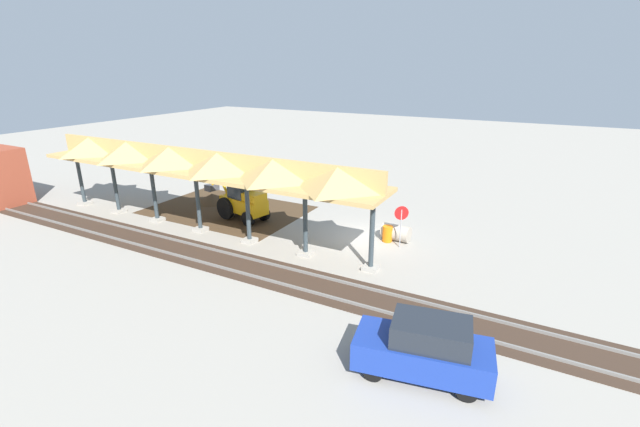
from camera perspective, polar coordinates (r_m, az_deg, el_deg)
name	(u,v)px	position (r m, az deg, el deg)	size (l,w,h in m)	color
ground_plane	(364,238)	(24.42, 5.91, -3.29)	(120.00, 120.00, 0.00)	gray
dirt_work_zone	(227,210)	(29.65, -12.26, 0.49)	(10.33, 7.00, 0.01)	#42301E
platform_canopy	(194,162)	(25.15, -16.46, 6.65)	(22.75, 3.20, 4.90)	#9E998E
rail_tracks	(312,284)	(19.40, -1.13, -9.36)	(60.00, 2.58, 0.15)	slate
stop_sign	(401,218)	(22.94, 10.78, -0.57)	(0.65, 0.45, 2.32)	gray
backhoe	(242,200)	(27.40, -10.35, 1.84)	(5.23, 2.28, 2.82)	orange
dirt_mound	(212,202)	(31.67, -14.24, 1.53)	(5.12, 5.12, 1.27)	#42301E
concrete_pipe	(396,233)	(24.24, 10.09, -2.52)	(1.59, 0.99, 0.90)	#9E9384
distant_parked_car	(424,348)	(14.28, 13.75, -17.08)	(4.44, 2.46, 1.98)	navy
traffic_barrel	(387,234)	(24.00, 8.98, -2.68)	(0.56, 0.56, 0.90)	orange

